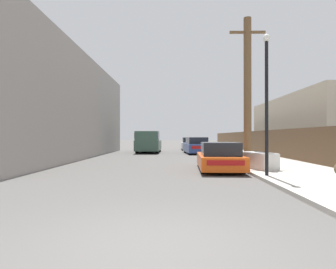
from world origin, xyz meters
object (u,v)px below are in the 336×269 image
object	(u,v)px
car_parked_mid	(196,146)
utility_pole	(248,89)
pickup_truck	(148,142)
car_parked_far	(190,144)
discarded_fridge	(259,160)
street_lamp	(267,94)
parked_sports_car_red	(219,158)

from	to	relation	value
car_parked_mid	utility_pole	distance (m)	11.14
car_parked_mid	pickup_truck	xyz separation A→B (m)	(-4.23, 1.21, 0.31)
car_parked_mid	car_parked_far	distance (m)	6.70
discarded_fridge	car_parked_mid	world-z (taller)	car_parked_mid
utility_pole	car_parked_mid	bearing A→B (deg)	99.81
pickup_truck	street_lamp	size ratio (longest dim) A/B	1.07
parked_sports_car_red	street_lamp	size ratio (longest dim) A/B	0.89
parked_sports_car_red	car_parked_mid	world-z (taller)	car_parked_mid
car_parked_mid	street_lamp	size ratio (longest dim) A/B	0.94
discarded_fridge	car_parked_mid	size ratio (longest dim) A/B	0.42
parked_sports_car_red	pickup_truck	size ratio (longest dim) A/B	0.83
car_parked_far	discarded_fridge	bearing A→B (deg)	-84.95
parked_sports_car_red	street_lamp	xyz separation A→B (m)	(1.27, -2.61, 2.43)
parked_sports_car_red	utility_pole	xyz separation A→B (m)	(1.74, 2.05, 3.33)
pickup_truck	car_parked_mid	bearing A→B (deg)	164.38
discarded_fridge	pickup_truck	world-z (taller)	pickup_truck
discarded_fridge	parked_sports_car_red	world-z (taller)	parked_sports_car_red
pickup_truck	parked_sports_car_red	bearing A→B (deg)	107.67
parked_sports_car_red	street_lamp	bearing A→B (deg)	-61.95
parked_sports_car_red	car_parked_mid	xyz separation A→B (m)	(-0.08, 12.55, 0.10)
discarded_fridge	parked_sports_car_red	distance (m)	1.67
car_parked_mid	street_lamp	world-z (taller)	street_lamp
street_lamp	pickup_truck	bearing A→B (deg)	108.81
pickup_truck	utility_pole	size ratio (longest dim) A/B	0.72
parked_sports_car_red	street_lamp	world-z (taller)	street_lamp
car_parked_mid	pickup_truck	bearing A→B (deg)	159.78
car_parked_far	pickup_truck	distance (m)	6.84
parked_sports_car_red	pickup_truck	world-z (taller)	pickup_truck
discarded_fridge	utility_pole	xyz separation A→B (m)	(0.12, 2.47, 3.42)
car_parked_far	car_parked_mid	bearing A→B (deg)	-88.89
car_parked_far	pickup_truck	xyz separation A→B (m)	(-4.06, -5.50, 0.32)
pickup_truck	utility_pole	distance (m)	13.50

